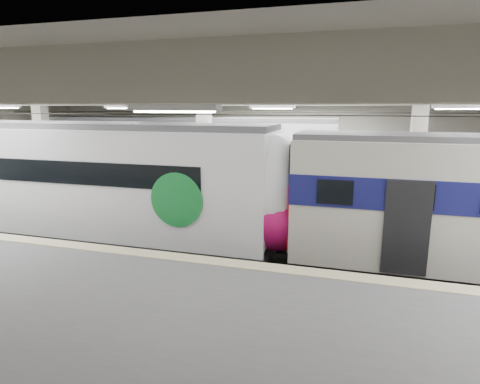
% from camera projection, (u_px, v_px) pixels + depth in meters
% --- Properties ---
extents(station_hall, '(36.00, 24.00, 5.75)m').
position_uv_depth(station_hall, '(244.00, 170.00, 11.07)').
color(station_hall, black).
rests_on(station_hall, ground).
extents(modern_emu, '(13.63, 2.82, 4.41)m').
position_uv_depth(modern_emu, '(135.00, 187.00, 14.16)').
color(modern_emu, white).
rests_on(modern_emu, ground).
extents(far_train, '(14.03, 3.41, 4.45)m').
position_uv_depth(far_train, '(189.00, 162.00, 19.38)').
color(far_train, white).
rests_on(far_train, ground).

